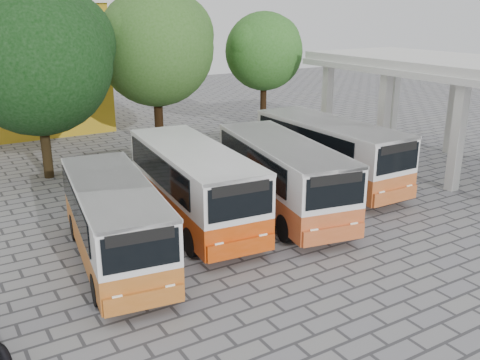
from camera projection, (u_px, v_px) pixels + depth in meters
ground at (346, 243)px, 18.43m from camera, size 90.00×90.00×0.00m
terminal_shelter at (462, 70)px, 25.36m from camera, size 6.80×15.80×5.40m
bus_far_left at (114, 218)px, 16.56m from camera, size 3.19×7.57×2.64m
bus_centre_left at (193, 181)px, 19.59m from camera, size 3.19×8.23×2.90m
bus_centre_right at (282, 172)px, 20.66m from camera, size 3.80×8.28×2.86m
bus_far_right at (329, 149)px, 23.97m from camera, size 2.53×8.11×2.92m
tree_left at (37, 55)px, 23.84m from camera, size 7.11×6.77×8.87m
tree_middle at (156, 44)px, 28.60m from camera, size 6.58×6.26×8.81m
tree_right at (265, 49)px, 31.89m from camera, size 4.86×4.63×7.55m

